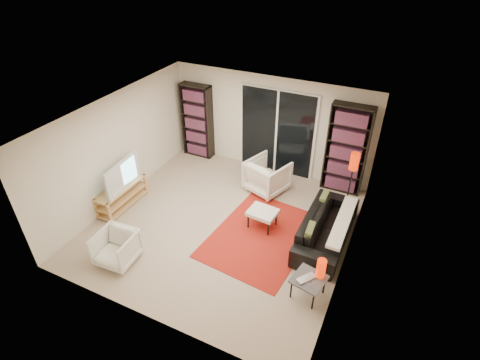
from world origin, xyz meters
name	(u,v)px	position (x,y,z in m)	size (l,w,h in m)	color
floor	(223,224)	(0.00, 0.00, 0.00)	(5.00, 5.00, 0.00)	#C1A98F
wall_back	(270,125)	(0.00, 2.50, 1.20)	(5.00, 0.02, 2.40)	silver
wall_front	(139,264)	(0.00, -2.50, 1.20)	(5.00, 0.02, 2.40)	silver
wall_left	(118,149)	(-2.50, 0.00, 1.20)	(0.02, 5.00, 2.40)	silver
wall_right	(354,211)	(2.50, 0.00, 1.20)	(0.02, 5.00, 2.40)	silver
ceiling	(220,118)	(0.00, 0.00, 2.40)	(5.00, 5.00, 0.02)	white
sliding_door	(277,133)	(0.20, 2.46, 1.05)	(1.92, 0.08, 2.16)	white
bookshelf_left	(197,121)	(-1.95, 2.33, 0.98)	(0.80, 0.30, 1.95)	black
bookshelf_right	(346,150)	(1.90, 2.33, 1.05)	(0.90, 0.30, 2.10)	black
tv_stand	(122,195)	(-2.30, -0.37, 0.26)	(0.41, 1.28, 0.50)	#DCB670
tv	(118,174)	(-2.28, -0.37, 0.82)	(1.11, 0.15, 0.64)	black
rug	(261,236)	(0.86, 0.01, 0.01)	(1.78, 2.41, 0.01)	#AA1F15
sofa	(327,227)	(2.04, 0.47, 0.31)	(2.10, 0.82, 0.61)	black
armchair_back	(267,176)	(0.35, 1.55, 0.39)	(0.83, 0.86, 0.78)	silver
armchair_front	(116,248)	(-1.26, -1.74, 0.31)	(0.67, 0.69, 0.63)	silver
ottoman	(263,213)	(0.76, 0.29, 0.35)	(0.61, 0.51, 0.40)	silver
side_table	(309,280)	(2.11, -1.00, 0.36)	(0.59, 0.59, 0.40)	#4C4D52
laptop	(308,280)	(2.11, -1.06, 0.41)	(0.33, 0.21, 0.03)	silver
table_lamp	(321,268)	(2.26, -0.87, 0.57)	(0.15, 0.15, 0.35)	red
floor_lamp	(353,167)	(2.18, 1.67, 1.04)	(0.21, 0.21, 1.37)	black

